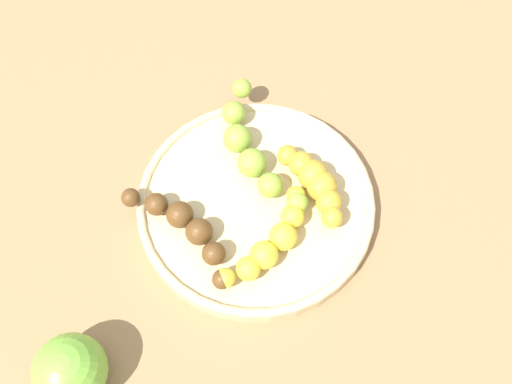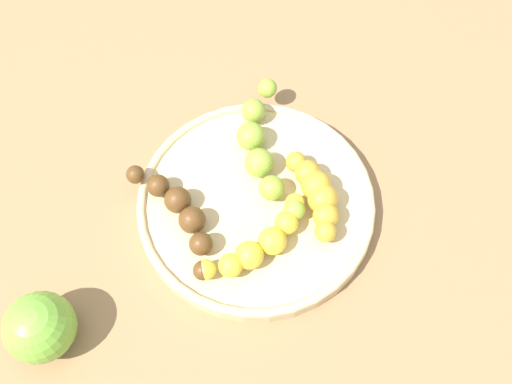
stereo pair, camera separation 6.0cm
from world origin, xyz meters
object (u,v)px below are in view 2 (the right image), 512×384
banana_overripe (180,213)px  apple_green (40,327)px  fruit_bowl (256,203)px  banana_green (261,148)px  banana_yellow (260,244)px  banana_spotted (317,194)px

banana_overripe → apple_green: 0.17m
fruit_bowl → banana_green: (0.00, -0.06, 0.02)m
banana_green → banana_overripe: (0.08, 0.09, -0.00)m
apple_green → banana_overripe: bearing=-130.5°
banana_green → banana_yellow: bearing=78.3°
apple_green → banana_yellow: bearing=-152.4°
fruit_bowl → banana_overripe: bearing=21.1°
banana_green → fruit_bowl: bearing=73.7°
banana_overripe → banana_yellow: bearing=-58.7°
banana_overripe → apple_green: apple_green is taller
banana_overripe → banana_spotted: (-0.14, -0.04, 0.00)m
banana_spotted → apple_green: size_ratio=1.51×
banana_overripe → banana_yellow: same height
fruit_bowl → banana_overripe: 0.08m
banana_green → banana_spotted: same height
apple_green → banana_green: bearing=-131.0°
banana_overripe → banana_spotted: 0.15m
banana_spotted → apple_green: apple_green is taller
fruit_bowl → banana_green: banana_green is taller
fruit_bowl → banana_green: 0.06m
apple_green → fruit_bowl: bearing=-139.6°
banana_yellow → banana_spotted: bearing=94.0°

